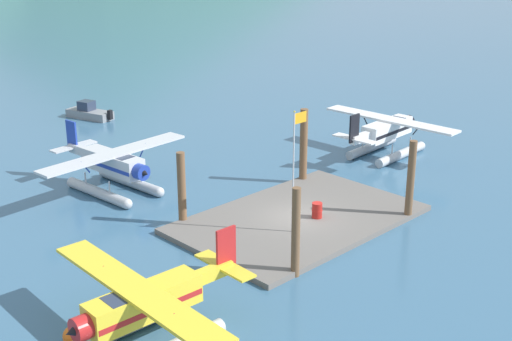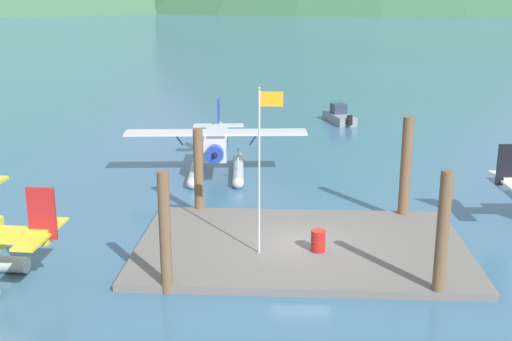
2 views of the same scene
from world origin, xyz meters
The scene contains 10 objects.
ground_plane centered at (0.00, 0.00, 0.00)m, with size 1200.00×1200.00×0.00m, color #38607F.
dock_platform centered at (0.00, 0.00, 0.15)m, with size 13.56×8.67×0.30m, color #66605B.
piling_near_left centered at (-4.84, -4.19, 2.24)m, with size 0.41×0.41×4.49m, color brown.
piling_near_right centered at (4.72, -4.10, 2.32)m, with size 0.43×0.43×4.65m, color brown.
piling_far_left centered at (-4.87, 4.27, 2.11)m, with size 0.46×0.46×4.22m, color brown.
piling_far_right centered at (4.83, 4.01, 2.46)m, with size 0.50×0.50×4.92m, color brown.
flagpole centered at (-1.59, -1.11, 4.40)m, with size 0.95×0.10×6.66m.
fuel_drum centered at (0.65, -0.81, 0.74)m, with size 0.62×0.62×0.88m.
seaplane_silver_bow_left centered at (-4.81, 11.14, 1.58)m, with size 10.48×7.97×3.84m.
boat_grey_open_north centered at (3.46, 27.72, 0.49)m, with size 2.63×4.75×1.50m.
Camera 2 is at (-0.52, -24.92, 10.35)m, focal length 44.99 mm.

